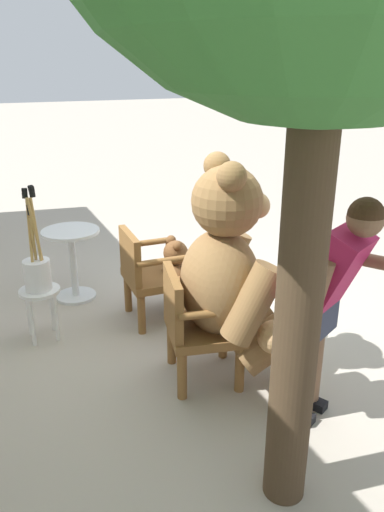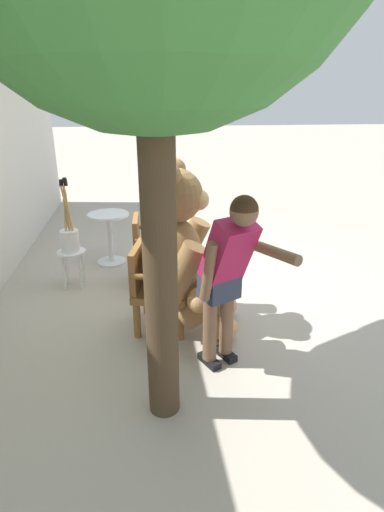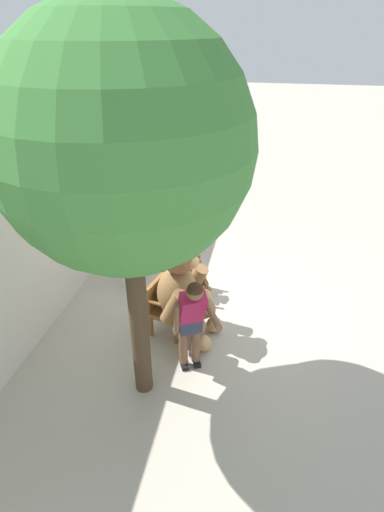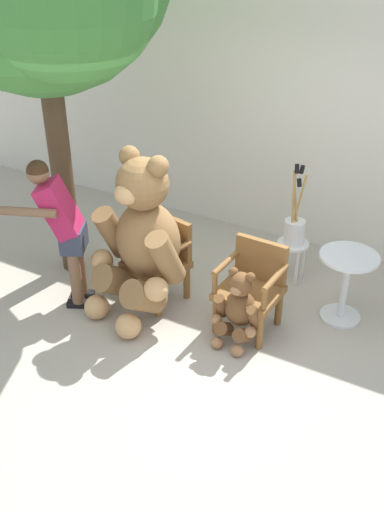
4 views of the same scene
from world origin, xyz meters
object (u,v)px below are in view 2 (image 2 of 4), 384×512
at_px(round_side_table, 110,233).
at_px(wooden_chair_left, 155,284).
at_px(teddy_bear_small, 174,254).
at_px(wooden_chair_right, 151,248).
at_px(white_stool, 72,259).
at_px(person_visitor, 228,270).
at_px(brush_bucket, 70,236).
at_px(teddy_bear_large, 182,251).

bearing_deg(round_side_table, wooden_chair_left, -162.93).
distance_m(wooden_chair_left, teddy_bear_small, 1.06).
distance_m(wooden_chair_right, white_stool, 0.96).
bearing_deg(wooden_chair_right, person_visitor, -162.83).
bearing_deg(teddy_bear_small, brush_bucket, 87.61).
bearing_deg(teddy_bear_large, wooden_chair_right, 14.33).
relative_size(wooden_chair_left, wooden_chair_right, 1.00).
xyz_separation_m(wooden_chair_left, person_visitor, (-0.76, -0.55, 0.45)).
bearing_deg(white_stool, person_visitor, -140.48).
height_order(wooden_chair_right, person_visitor, person_visitor).
bearing_deg(teddy_bear_large, brush_bucket, 48.05).
distance_m(teddy_bear_small, person_visitor, 1.87).
height_order(teddy_bear_small, person_visitor, person_visitor).
distance_m(wooden_chair_right, person_visitor, 1.91).
relative_size(wooden_chair_right, person_visitor, 0.56).
xyz_separation_m(teddy_bear_large, brush_bucket, (1.10, 1.22, -0.16)).
bearing_deg(teddy_bear_small, round_side_table, 47.80).
height_order(white_stool, round_side_table, round_side_table).
bearing_deg(brush_bucket, round_side_table, -30.95).
relative_size(person_visitor, round_side_table, 2.15).
relative_size(person_visitor, white_stool, 3.36).
height_order(brush_bucket, round_side_table, brush_bucket).
distance_m(wooden_chair_left, teddy_bear_large, 0.44).
bearing_deg(wooden_chair_left, teddy_bear_small, -15.48).
height_order(wooden_chair_right, teddy_bear_small, wooden_chair_right).
xyz_separation_m(white_stool, brush_bucket, (-0.00, -0.00, 0.29)).
xyz_separation_m(teddy_bear_small, round_side_table, (0.75, 0.82, 0.08)).
bearing_deg(teddy_bear_small, person_visitor, -171.46).
distance_m(teddy_bear_small, white_stool, 1.24).
xyz_separation_m(teddy_bear_small, white_stool, (0.05, 1.24, -0.02)).
relative_size(wooden_chair_right, brush_bucket, 0.96).
height_order(teddy_bear_large, white_stool, teddy_bear_large).
bearing_deg(round_side_table, teddy_bear_large, -155.75).
distance_m(brush_bucket, round_side_table, 0.83).
bearing_deg(teddy_bear_large, wooden_chair_left, 82.98).
xyz_separation_m(wooden_chair_right, teddy_bear_small, (-0.00, -0.28, -0.09)).
distance_m(wooden_chair_left, white_stool, 1.44).
xyz_separation_m(wooden_chair_right, teddy_bear_large, (-1.05, -0.27, 0.35)).
height_order(wooden_chair_left, brush_bucket, brush_bucket).
xyz_separation_m(wooden_chair_right, person_visitor, (-1.77, -0.55, 0.45)).
xyz_separation_m(wooden_chair_left, white_stool, (1.07, 0.96, -0.11)).
xyz_separation_m(person_visitor, brush_bucket, (1.82, 1.50, -0.27)).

